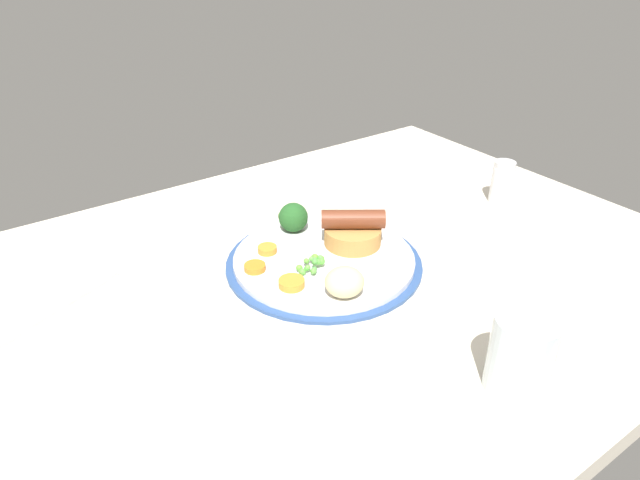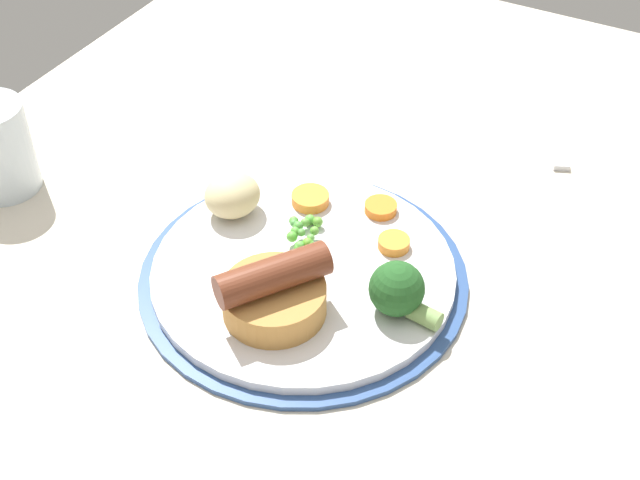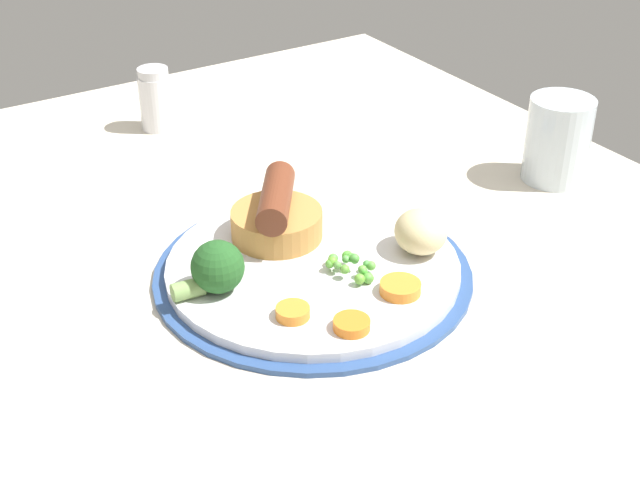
{
  "view_description": "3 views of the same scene",
  "coord_description": "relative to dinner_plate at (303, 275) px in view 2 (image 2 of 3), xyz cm",
  "views": [
    {
      "loc": [
        38.73,
        54.07,
        47.26
      ],
      "look_at": [
        -1.98,
        -3.15,
        6.65
      ],
      "focal_mm": 32.0,
      "sensor_mm": 36.0,
      "label": 1
    },
    {
      "loc": [
        -49.58,
        -29.65,
        56.74
      ],
      "look_at": [
        -0.31,
        -2.94,
        6.49
      ],
      "focal_mm": 50.0,
      "sensor_mm": 36.0,
      "label": 2
    },
    {
      "loc": [
        54.15,
        -37.01,
        46.74
      ],
      "look_at": [
        -3.44,
        -0.65,
        5.46
      ],
      "focal_mm": 50.0,
      "sensor_mm": 36.0,
      "label": 3
    }
  ],
  "objects": [
    {
      "name": "pea_pile",
      "position": [
        3.27,
        1.81,
        1.72
      ],
      "size": [
        4.87,
        3.7,
        1.78
      ],
      "color": "#67B636",
      "rests_on": "dinner_plate"
    },
    {
      "name": "carrot_slice_2",
      "position": [
        9.89,
        -2.56,
        1.26
      ],
      "size": [
        4.14,
        4.14,
        0.85
      ],
      "primitive_type": "cylinder",
      "rotation": [
        0.0,
        0.0,
        5.64
      ],
      "color": "orange",
      "rests_on": "dinner_plate"
    },
    {
      "name": "potato_chunk_0",
      "position": [
        3.42,
        9.2,
        2.78
      ],
      "size": [
        6.68,
        6.5,
        3.9
      ],
      "primitive_type": "ellipsoid",
      "rotation": [
        0.0,
        0.0,
        2.69
      ],
      "color": "beige",
      "rests_on": "dinner_plate"
    },
    {
      "name": "dining_table",
      "position": [
        2.05,
        2.26,
        -2.07
      ],
      "size": [
        110.0,
        80.0,
        3.0
      ],
      "primitive_type": "cube",
      "color": "beige",
      "rests_on": "ground"
    },
    {
      "name": "dinner_plate",
      "position": [
        0.0,
        0.0,
        0.0
      ],
      "size": [
        28.24,
        28.24,
        1.4
      ],
      "color": "#2D4C84",
      "rests_on": "dining_table"
    },
    {
      "name": "broccoli_floret_near",
      "position": [
        -0.64,
        -9.08,
        3.0
      ],
      "size": [
        4.52,
        6.36,
        4.52
      ],
      "rotation": [
        0.0,
        0.0,
        1.46
      ],
      "color": "#235623",
      "rests_on": "dinner_plate"
    },
    {
      "name": "carrot_slice_1",
      "position": [
        6.05,
        -5.66,
        1.29
      ],
      "size": [
        3.59,
        3.59,
        0.91
      ],
      "primitive_type": "cylinder",
      "rotation": [
        0.0,
        0.0,
        1.93
      ],
      "color": "orange",
      "rests_on": "dinner_plate"
    },
    {
      "name": "carrot_slice_0",
      "position": [
        7.9,
        3.68,
        1.32
      ],
      "size": [
        4.88,
        4.88,
        0.98
      ],
      "primitive_type": "cylinder",
      "rotation": [
        0.0,
        0.0,
        0.67
      ],
      "color": "orange",
      "rests_on": "dinner_plate"
    },
    {
      "name": "sausage_pudding",
      "position": [
        -5.54,
        -0.45,
        2.95
      ],
      "size": [
        9.16,
        8.42,
        5.48
      ],
      "rotation": [
        0.0,
        0.0,
        5.67
      ],
      "color": "#BC8442",
      "rests_on": "dinner_plate"
    },
    {
      "name": "fork",
      "position": [
        33.73,
        -11.25,
        -0.27
      ],
      "size": [
        17.05,
        8.91,
        0.6
      ],
      "primitive_type": "cube",
      "rotation": [
        0.0,
        0.0,
        0.43
      ],
      "color": "silver",
      "rests_on": "dining_table"
    }
  ]
}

